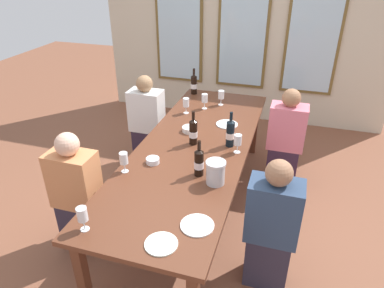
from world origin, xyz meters
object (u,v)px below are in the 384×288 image
Objects in this scene: wine_bottle_2 at (230,133)px; tasting_bowl_0 at (153,161)px; wine_bottle_1 at (193,132)px; seated_person_3 at (271,228)px; dining_table at (194,151)px; metal_pitcher at (216,172)px; white_plate_0 at (197,225)px; white_plate_1 at (161,244)px; seated_person_0 at (147,123)px; wine_bottle_3 at (194,84)px; seated_person_2 at (77,196)px; white_plate_2 at (227,124)px; wine_glass_1 at (186,103)px; wine_glass_4 at (205,99)px; tasting_bowl_1 at (190,129)px; wine_glass_0 at (221,95)px; wine_glass_2 at (82,215)px; seated_person_1 at (285,141)px; wine_glass_3 at (238,140)px; wine_bottle_0 at (199,162)px; wine_glass_5 at (124,159)px.

wine_bottle_2 is 0.75m from tasting_bowl_0.
seated_person_3 is (0.81, -0.70, -0.34)m from wine_bottle_1.
metal_pitcher is (0.33, -0.52, 0.16)m from dining_table.
wine_bottle_1 is at bearing 108.29° from white_plate_0.
dining_table is 1.05m from seated_person_3.
wine_bottle_2 is (0.15, 1.34, 0.13)m from white_plate_1.
wine_bottle_3 is at bearing 54.08° from seated_person_0.
metal_pitcher is at bearing 11.26° from seated_person_2.
wine_bottle_3 reaches higher than white_plate_2.
wine_glass_1 is 0.24m from wine_glass_4.
wine_glass_4 reaches higher than tasting_bowl_1.
tasting_bowl_1 is (0.26, -1.01, -0.10)m from wine_bottle_3.
white_plate_1 is 1.30m from wine_bottle_1.
dining_table is 1.04m from wine_glass_0.
white_plate_2 is at bearing 72.94° from wine_glass_2.
wine_bottle_3 is at bearing 78.61° from seated_person_2.
metal_pitcher is at bearing -82.83° from white_plate_2.
wine_bottle_2 is 1.32m from seated_person_0.
wine_bottle_1 is at bearing -81.82° from wine_glass_4.
seated_person_0 is at bearing -167.61° from wine_glass_4.
seated_person_0 reaches higher than tasting_bowl_0.
wine_glass_0 is 0.16× the size of seated_person_1.
wine_glass_3 is (0.79, -1.28, -0.00)m from wine_bottle_3.
seated_person_1 is at bearing 69.87° from metal_pitcher.
wine_bottle_3 is 0.29× the size of seated_person_0.
wine_bottle_1 is 0.49m from tasting_bowl_0.
white_plate_0 is 1.29× the size of wine_glass_3.
dining_table is 8.89× the size of wine_bottle_3.
wine_glass_2 is (-0.68, -0.25, 0.12)m from white_plate_0.
wine_bottle_3 is 1.84× the size of wine_glass_0.
white_plate_1 is at bearing -64.25° from tasting_bowl_0.
metal_pitcher is at bearing 90.43° from white_plate_0.
wine_glass_2 is at bearing -122.66° from wine_bottle_0.
wine_bottle_1 is at bearing 111.97° from wine_bottle_0.
metal_pitcher reaches higher than tasting_bowl_1.
wine_bottle_1 is at bearing 175.04° from wine_glass_3.
wine_bottle_3 is at bearing 90.82° from wine_glass_2.
white_plate_1 is at bearing -81.77° from wine_bottle_1.
dining_table is 0.38m from wine_bottle_2.
tasting_bowl_1 is 0.86× the size of wine_glass_0.
wine_glass_2 is 1.47m from wine_glass_3.
wine_glass_0 is 1.00× the size of wine_glass_2.
wine_bottle_3 is 1.86m from wine_glass_5.
wine_bottle_0 reaches higher than wine_glass_5.
white_plate_1 reaches higher than dining_table.
wine_bottle_2 is 0.89m from seated_person_1.
wine_bottle_1 is (-0.35, 1.06, 0.12)m from white_plate_0.
wine_glass_2 is 0.16× the size of seated_person_3.
seated_person_2 reaches higher than wine_bottle_2.
wine_glass_5 reaches higher than white_plate_0.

